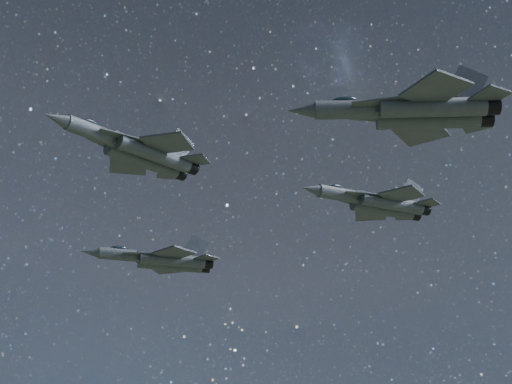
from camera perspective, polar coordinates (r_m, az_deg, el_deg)
name	(u,v)px	position (r m, az deg, el deg)	size (l,w,h in m)	color
jet_lead	(137,150)	(65.81, -9.47, 3.32)	(15.91, 10.55, 4.05)	#363C44
jet_left	(161,260)	(87.05, -7.63, -5.38)	(16.45, 11.51, 4.15)	#363C44
jet_right	(413,111)	(57.95, 12.43, 6.36)	(16.85, 11.06, 4.33)	#363C44
jet_slot	(377,203)	(79.31, 9.66, -0.84)	(15.97, 11.35, 4.07)	#363C44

